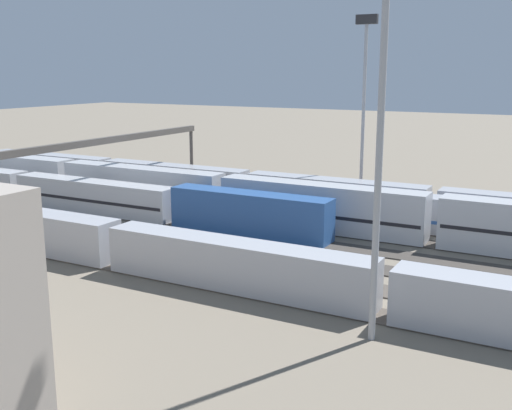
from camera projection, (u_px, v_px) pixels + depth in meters
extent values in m
plane|color=#756B5B|center=(249.00, 228.00, 67.67)|extent=(400.00, 400.00, 0.00)
cube|color=#3D3833|center=(313.00, 199.00, 82.68)|extent=(140.00, 2.80, 0.12)
cube|color=#4C443D|center=(297.00, 206.00, 78.38)|extent=(140.00, 2.80, 0.12)
cube|color=#4C443D|center=(280.00, 214.00, 74.09)|extent=(140.00, 2.80, 0.12)
cube|color=#3D3833|center=(260.00, 222.00, 69.80)|extent=(140.00, 2.80, 0.12)
cube|color=#3D3833|center=(238.00, 232.00, 65.51)|extent=(140.00, 2.80, 0.12)
cube|color=#3D3833|center=(213.00, 244.00, 61.22)|extent=(140.00, 2.80, 0.12)
cube|color=#4C443D|center=(184.00, 257.00, 56.93)|extent=(140.00, 2.80, 0.12)
cube|color=#4C443D|center=(150.00, 272.00, 52.64)|extent=(140.00, 2.80, 0.12)
cube|color=#A8AAB2|center=(334.00, 194.00, 75.63)|extent=(23.00, 3.00, 3.80)
cube|color=maroon|center=(334.00, 196.00, 75.66)|extent=(22.40, 3.06, 0.36)
cube|color=#A8AAB2|center=(174.00, 178.00, 86.92)|extent=(23.00, 3.00, 3.80)
cube|color=maroon|center=(174.00, 179.00, 86.93)|extent=(22.40, 3.06, 0.36)
cube|color=#A8AAB2|center=(50.00, 166.00, 98.20)|extent=(23.00, 3.00, 3.80)
cube|color=maroon|center=(50.00, 168.00, 98.27)|extent=(22.40, 3.06, 0.36)
cube|color=#285193|center=(250.00, 213.00, 64.36)|extent=(18.00, 3.00, 4.40)
cube|color=#B7BABF|center=(93.00, 196.00, 74.54)|extent=(23.00, 3.00, 3.80)
cube|color=black|center=(93.00, 198.00, 74.59)|extent=(22.40, 3.06, 0.36)
cube|color=#A8AAB2|center=(235.00, 265.00, 48.26)|extent=(23.00, 3.00, 3.80)
cube|color=#A8AAB2|center=(20.00, 228.00, 59.55)|extent=(23.00, 3.00, 3.80)
cube|color=#B7BABF|center=(320.00, 207.00, 65.86)|extent=(23.00, 3.00, 5.00)
cube|color=black|center=(320.00, 212.00, 65.99)|extent=(22.40, 3.06, 0.36)
cube|color=#B7BABF|center=(141.00, 187.00, 77.15)|extent=(23.00, 3.00, 5.00)
cube|color=black|center=(141.00, 188.00, 77.19)|extent=(22.40, 3.06, 0.36)
cube|color=#B7BABF|center=(8.00, 172.00, 88.44)|extent=(23.00, 3.00, 5.00)
cube|color=black|center=(8.00, 173.00, 88.47)|extent=(22.40, 3.06, 0.36)
cube|color=#A8AAB2|center=(408.00, 211.00, 66.47)|extent=(23.00, 3.00, 3.80)
cube|color=#285193|center=(407.00, 216.00, 66.59)|extent=(22.40, 3.06, 0.36)
cylinder|color=#9EA0A5|center=(363.00, 114.00, 80.74)|extent=(0.44, 0.44, 22.69)
cube|color=#262628|center=(367.00, 19.00, 78.18)|extent=(2.80, 0.70, 1.20)
cylinder|color=#9EA0A5|center=(382.00, 97.00, 36.35)|extent=(0.44, 0.44, 30.78)
cylinder|color=#4C4742|center=(192.00, 157.00, 93.42)|extent=(0.50, 0.50, 8.00)
cube|color=#4C4742|center=(100.00, 141.00, 75.65)|extent=(0.70, 40.00, 0.80)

